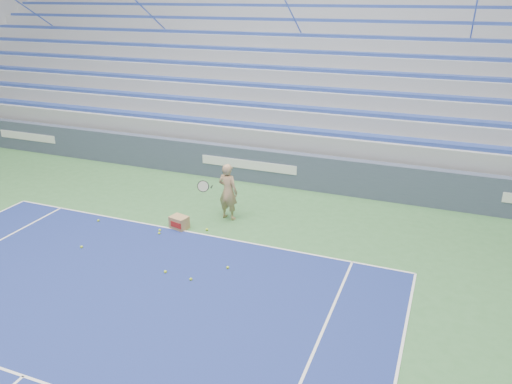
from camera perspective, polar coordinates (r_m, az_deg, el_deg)
sponsor_barrier at (r=15.88m, az=-0.68°, el=3.14°), size 30.00×0.32×1.10m
bleachers at (r=20.71m, az=5.41°, el=12.63°), size 31.00×9.15×7.30m
tennis_player at (r=13.13m, az=-3.25°, el=0.05°), size 0.91×0.84×1.54m
ball_box at (r=12.94m, az=-8.77°, el=-3.46°), size 0.50×0.43×0.33m
tennis_ball_0 at (r=10.73m, az=-7.45°, el=-9.86°), size 0.07×0.07×0.07m
tennis_ball_1 at (r=11.08m, az=-10.32°, el=-8.96°), size 0.07×0.07×0.07m
tennis_ball_2 at (r=11.07m, az=-3.26°, el=-8.62°), size 0.07×0.07×0.07m
tennis_ball_3 at (r=12.78m, az=-5.65°, el=-4.29°), size 0.07×0.07×0.07m
tennis_ball_4 at (r=12.92m, az=-10.95°, el=-4.31°), size 0.07×0.07×0.07m
tennis_ball_5 at (r=13.85m, az=-17.57°, el=-3.13°), size 0.07×0.07×0.07m
tennis_ball_6 at (r=12.58m, az=-19.32°, el=-5.96°), size 0.07×0.07×0.07m
tennis_ball_7 at (r=12.76m, az=-11.00°, el=-4.65°), size 0.07×0.07×0.07m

